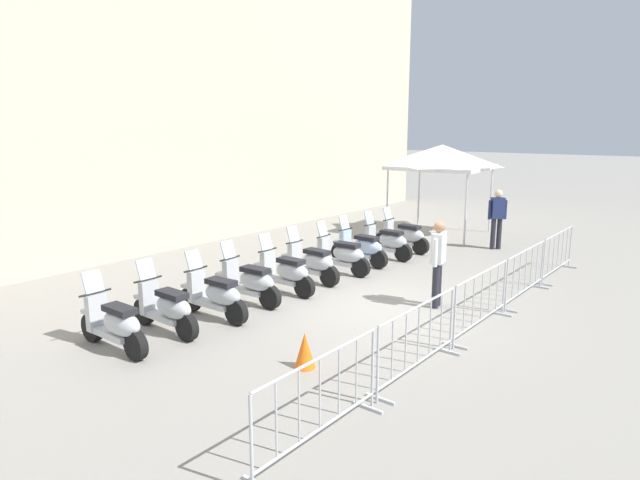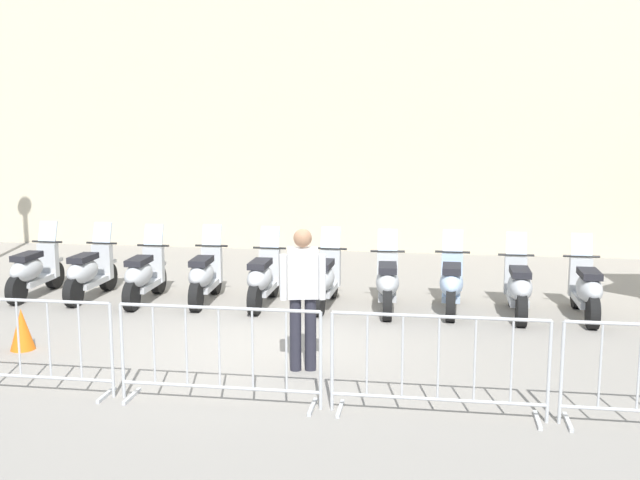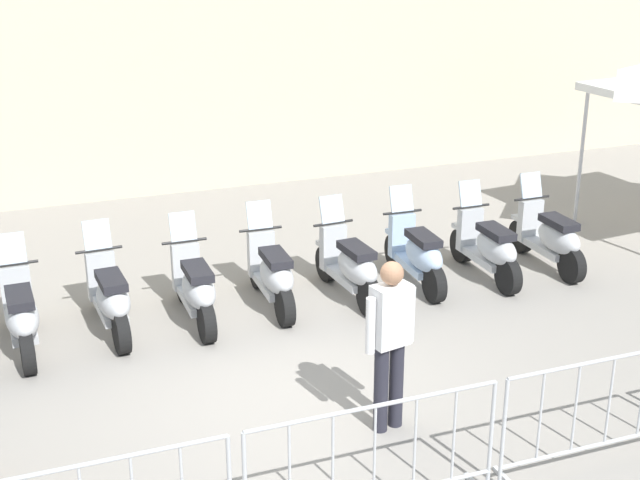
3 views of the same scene
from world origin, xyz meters
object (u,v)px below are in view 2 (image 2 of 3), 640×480
at_px(motorcycle_1, 89,273).
at_px(barrier_segment_3, 438,367).
at_px(motorcycle_2, 143,276).
at_px(officer_near_row_end, 303,291).
at_px(motorcycle_9, 586,290).
at_px(motorcycle_5, 325,280).
at_px(traffic_cone, 22,329).
at_px(motorcycle_4, 263,279).
at_px(motorcycle_6, 387,283).
at_px(motorcycle_8, 518,288).
at_px(motorcycle_0, 33,271).
at_px(barrier_segment_1, 19,346).
at_px(motorcycle_7, 451,284).
at_px(barrier_segment_2, 219,356).
at_px(motorcycle_3, 204,276).

xyz_separation_m(motorcycle_1, barrier_segment_3, (5.37, -4.76, 0.07)).
xyz_separation_m(motorcycle_2, barrier_segment_3, (4.38, -4.55, 0.07)).
bearing_deg(officer_near_row_end, motorcycle_9, 32.02).
height_order(motorcycle_5, traffic_cone, motorcycle_5).
relative_size(motorcycle_4, motorcycle_6, 1.00).
height_order(motorcycle_8, officer_near_row_end, officer_near_row_end).
bearing_deg(motorcycle_1, motorcycle_9, -5.99).
bearing_deg(motorcycle_6, motorcycle_1, 173.71).
distance_m(motorcycle_6, traffic_cone, 5.37).
relative_size(motorcycle_0, motorcycle_6, 1.00).
bearing_deg(motorcycle_8, motorcycle_4, 173.84).
bearing_deg(motorcycle_6, barrier_segment_1, -138.06).
bearing_deg(motorcycle_7, motorcycle_6, 179.74).
bearing_deg(motorcycle_8, officer_near_row_end, -139.67).
height_order(motorcycle_1, motorcycle_2, same).
distance_m(motorcycle_2, motorcycle_8, 6.03).
bearing_deg(motorcycle_8, motorcycle_9, -3.75).
distance_m(motorcycle_7, officer_near_row_end, 3.58).
height_order(motorcycle_8, motorcycle_9, same).
relative_size(motorcycle_2, officer_near_row_end, 1.00).
relative_size(motorcycle_4, barrier_segment_3, 0.79).
height_order(motorcycle_7, motorcycle_8, same).
height_order(motorcycle_6, barrier_segment_3, motorcycle_6).
bearing_deg(motorcycle_5, motorcycle_6, -11.69).
bearing_deg(motorcycle_5, motorcycle_4, 179.84).
height_order(motorcycle_0, motorcycle_7, same).
height_order(motorcycle_6, barrier_segment_2, motorcycle_6).
bearing_deg(motorcycle_4, motorcycle_8, -6.16).
height_order(motorcycle_7, barrier_segment_1, motorcycle_7).
height_order(motorcycle_4, motorcycle_9, same).
bearing_deg(barrier_segment_3, barrier_segment_1, 174.44).
height_order(motorcycle_0, motorcycle_5, same).
xyz_separation_m(motorcycle_0, motorcycle_2, (1.99, -0.29, 0.00)).
height_order(motorcycle_1, motorcycle_5, same).
xyz_separation_m(motorcycle_6, officer_near_row_end, (-1.11, -2.85, 0.53)).
xyz_separation_m(motorcycle_7, barrier_segment_2, (-2.91, -3.98, 0.07)).
distance_m(motorcycle_2, motorcycle_6, 4.02).
bearing_deg(traffic_cone, officer_near_row_end, -9.13).
bearing_deg(motorcycle_2, barrier_segment_2, -64.13).
bearing_deg(traffic_cone, motorcycle_2, 71.62).
bearing_deg(motorcycle_8, barrier_segment_1, -150.19).
relative_size(motorcycle_5, motorcycle_7, 1.00).
height_order(motorcycle_9, barrier_segment_2, motorcycle_9).
height_order(motorcycle_5, officer_near_row_end, officer_near_row_end).
bearing_deg(officer_near_row_end, motorcycle_7, 53.48).
xyz_separation_m(motorcycle_5, motorcycle_6, (1.00, -0.21, 0.00)).
height_order(motorcycle_0, barrier_segment_3, motorcycle_0).
height_order(motorcycle_4, motorcycle_5, same).
height_order(motorcycle_3, motorcycle_6, same).
bearing_deg(motorcycle_5, motorcycle_3, 175.06).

